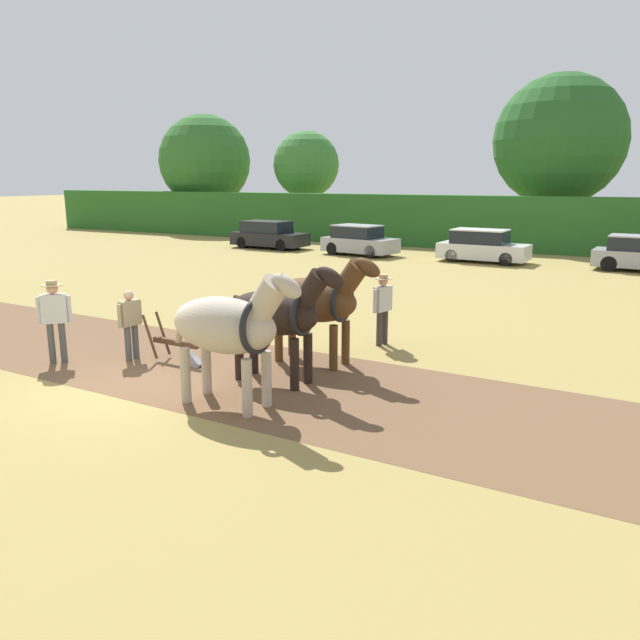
{
  "coord_description": "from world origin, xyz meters",
  "views": [
    {
      "loc": [
        8.64,
        -8.39,
        3.93
      ],
      "look_at": [
        2.62,
        2.48,
        1.1
      ],
      "focal_mm": 35.0,
      "sensor_mm": 36.0,
      "label": 1
    }
  ],
  "objects_px": {
    "tree_far_left": "(205,161)",
    "draft_horse_lead_right": "(278,314)",
    "farmer_beside_team": "(383,304)",
    "plow": "(180,349)",
    "parked_car_far_left": "(269,235)",
    "tree_left": "(306,165)",
    "draft_horse_trail_left": "(316,300)",
    "tree_center_left": "(559,141)",
    "parked_car_left": "(359,241)",
    "draft_horse_lead_left": "(229,326)",
    "farmer_onlooker_left": "(54,314)",
    "parked_car_center_left": "(482,247)",
    "farmer_at_plow": "(130,320)"
  },
  "relations": [
    {
      "from": "tree_left",
      "to": "draft_horse_lead_right",
      "type": "distance_m",
      "value": 33.49
    },
    {
      "from": "tree_far_left",
      "to": "plow",
      "type": "bearing_deg",
      "value": -51.98
    },
    {
      "from": "draft_horse_trail_left",
      "to": "parked_car_far_left",
      "type": "xyz_separation_m",
      "value": [
        -13.57,
        18.6,
        -0.65
      ]
    },
    {
      "from": "tree_center_left",
      "to": "farmer_beside_team",
      "type": "height_order",
      "value": "tree_center_left"
    },
    {
      "from": "tree_far_left",
      "to": "parked_car_far_left",
      "type": "distance_m",
      "value": 14.6
    },
    {
      "from": "farmer_beside_team",
      "to": "tree_left",
      "type": "bearing_deg",
      "value": 138.42
    },
    {
      "from": "parked_car_far_left",
      "to": "farmer_at_plow",
      "type": "bearing_deg",
      "value": -61.98
    },
    {
      "from": "farmer_beside_team",
      "to": "parked_car_far_left",
      "type": "bearing_deg",
      "value": 145.56
    },
    {
      "from": "draft_horse_lead_right",
      "to": "parked_car_left",
      "type": "relative_size",
      "value": 0.66
    },
    {
      "from": "draft_horse_lead_left",
      "to": "draft_horse_lead_right",
      "type": "bearing_deg",
      "value": 89.75
    },
    {
      "from": "parked_car_left",
      "to": "draft_horse_lead_left",
      "type": "bearing_deg",
      "value": -61.35
    },
    {
      "from": "tree_far_left",
      "to": "farmer_beside_team",
      "type": "xyz_separation_m",
      "value": [
        25.37,
        -24.79,
        -4.19
      ]
    },
    {
      "from": "parked_car_center_left",
      "to": "farmer_beside_team",
      "type": "bearing_deg",
      "value": -81.4
    },
    {
      "from": "tree_far_left",
      "to": "farmer_onlooker_left",
      "type": "relative_size",
      "value": 4.75
    },
    {
      "from": "draft_horse_lead_right",
      "to": "farmer_beside_team",
      "type": "bearing_deg",
      "value": 80.68
    },
    {
      "from": "farmer_onlooker_left",
      "to": "parked_car_center_left",
      "type": "distance_m",
      "value": 21.49
    },
    {
      "from": "draft_horse_lead_right",
      "to": "parked_car_left",
      "type": "bearing_deg",
      "value": 112.21
    },
    {
      "from": "farmer_onlooker_left",
      "to": "parked_car_center_left",
      "type": "xyz_separation_m",
      "value": [
        3.68,
        21.17,
        -0.34
      ]
    },
    {
      "from": "draft_horse_lead_left",
      "to": "draft_horse_trail_left",
      "type": "bearing_deg",
      "value": 89.97
    },
    {
      "from": "parked_car_far_left",
      "to": "tree_left",
      "type": "bearing_deg",
      "value": 108.95
    },
    {
      "from": "tree_far_left",
      "to": "tree_center_left",
      "type": "xyz_separation_m",
      "value": [
        25.16,
        0.94,
        0.85
      ]
    },
    {
      "from": "tree_far_left",
      "to": "draft_horse_lead_right",
      "type": "distance_m",
      "value": 37.83
    },
    {
      "from": "tree_far_left",
      "to": "farmer_onlooker_left",
      "type": "xyz_separation_m",
      "value": [
        19.79,
        -29.58,
        -4.11
      ]
    },
    {
      "from": "tree_far_left",
      "to": "parked_car_left",
      "type": "relative_size",
      "value": 2.11
    },
    {
      "from": "farmer_at_plow",
      "to": "parked_car_center_left",
      "type": "bearing_deg",
      "value": 87.4
    },
    {
      "from": "farmer_at_plow",
      "to": "tree_far_left",
      "type": "bearing_deg",
      "value": 130.59
    },
    {
      "from": "plow",
      "to": "parked_car_far_left",
      "type": "distance_m",
      "value": 22.86
    },
    {
      "from": "plow",
      "to": "parked_car_left",
      "type": "xyz_separation_m",
      "value": [
        -5.03,
        19.57,
        0.44
      ]
    },
    {
      "from": "draft_horse_trail_left",
      "to": "tree_center_left",
      "type": "bearing_deg",
      "value": 90.19
    },
    {
      "from": "farmer_at_plow",
      "to": "parked_car_far_left",
      "type": "bearing_deg",
      "value": 120.16
    },
    {
      "from": "tree_left",
      "to": "farmer_at_plow",
      "type": "xyz_separation_m",
      "value": [
        12.57,
        -29.32,
        -3.96
      ]
    },
    {
      "from": "parked_car_center_left",
      "to": "farmer_onlooker_left",
      "type": "bearing_deg",
      "value": -97.89
    },
    {
      "from": "farmer_onlooker_left",
      "to": "tree_far_left",
      "type": "bearing_deg",
      "value": 167.9
    },
    {
      "from": "draft_horse_lead_right",
      "to": "draft_horse_lead_left",
      "type": "bearing_deg",
      "value": -90.25
    },
    {
      "from": "farmer_beside_team",
      "to": "parked_car_far_left",
      "type": "distance_m",
      "value": 21.78
    },
    {
      "from": "tree_center_left",
      "to": "farmer_beside_team",
      "type": "relative_size",
      "value": 5.69
    },
    {
      "from": "draft_horse_lead_right",
      "to": "parked_car_far_left",
      "type": "xyz_separation_m",
      "value": [
        -13.55,
        20.09,
        -0.64
      ]
    },
    {
      "from": "tree_center_left",
      "to": "draft_horse_lead_left",
      "type": "relative_size",
      "value": 3.51
    },
    {
      "from": "tree_left",
      "to": "farmer_onlooker_left",
      "type": "bearing_deg",
      "value": -69.47
    },
    {
      "from": "parked_car_left",
      "to": "plow",
      "type": "bearing_deg",
      "value": -66.63
    },
    {
      "from": "farmer_at_plow",
      "to": "farmer_onlooker_left",
      "type": "bearing_deg",
      "value": -138.01
    },
    {
      "from": "farmer_beside_team",
      "to": "tree_center_left",
      "type": "bearing_deg",
      "value": 105.31
    },
    {
      "from": "tree_far_left",
      "to": "draft_horse_lead_left",
      "type": "bearing_deg",
      "value": -50.44
    },
    {
      "from": "tree_left",
      "to": "draft_horse_trail_left",
      "type": "distance_m",
      "value": 32.22
    },
    {
      "from": "draft_horse_lead_right",
      "to": "draft_horse_trail_left",
      "type": "xyz_separation_m",
      "value": [
        0.02,
        1.49,
        0.01
      ]
    },
    {
      "from": "farmer_beside_team",
      "to": "farmer_at_plow",
      "type": "bearing_deg",
      "value": -123.77
    },
    {
      "from": "tree_center_left",
      "to": "plow",
      "type": "distance_m",
      "value": 29.98
    },
    {
      "from": "tree_far_left",
      "to": "parked_car_far_left",
      "type": "relative_size",
      "value": 1.93
    },
    {
      "from": "farmer_at_plow",
      "to": "farmer_beside_team",
      "type": "bearing_deg",
      "value": 45.68
    },
    {
      "from": "tree_left",
      "to": "farmer_beside_team",
      "type": "xyz_separation_m",
      "value": [
        16.92,
        -25.48,
        -3.84
      ]
    }
  ]
}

